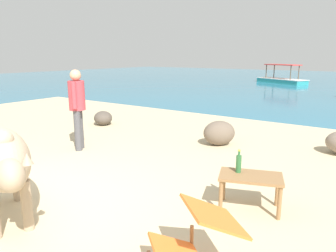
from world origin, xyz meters
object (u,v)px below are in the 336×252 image
object	(u,v)px
low_bench_table	(250,181)
bottle	(239,163)
person_standing	(77,104)
deck_chair_far	(196,238)
boat_teal	(281,79)
cow	(2,159)

from	to	relation	value
low_bench_table	bottle	xyz separation A→B (m)	(-0.17, 0.01, 0.19)
person_standing	deck_chair_far	bearing A→B (deg)	115.69
deck_chair_far	boat_teal	bearing A→B (deg)	-125.09
cow	person_standing	bearing A→B (deg)	146.46
boat_teal	bottle	bearing A→B (deg)	-48.91
cow	deck_chair_far	distance (m)	2.38
cow	deck_chair_far	size ratio (longest dim) A/B	2.14
cow	bottle	xyz separation A→B (m)	(2.08, 1.87, -0.17)
person_standing	low_bench_table	bearing A→B (deg)	135.21
bottle	boat_teal	size ratio (longest dim) A/B	0.08
cow	bottle	distance (m)	2.80
deck_chair_far	cow	bearing A→B (deg)	-39.20
bottle	deck_chair_far	xyz separation A→B (m)	(0.24, -1.48, -0.18)
bottle	boat_teal	bearing A→B (deg)	103.81
person_standing	boat_teal	distance (m)	18.49
cow	boat_teal	distance (m)	20.97
low_bench_table	deck_chair_far	world-z (taller)	deck_chair_far
bottle	low_bench_table	bearing A→B (deg)	-3.21
deck_chair_far	person_standing	world-z (taller)	person_standing
deck_chair_far	person_standing	xyz separation A→B (m)	(-3.87, 1.98, 0.56)
bottle	deck_chair_far	bearing A→B (deg)	-80.94
low_bench_table	boat_teal	bearing A→B (deg)	84.75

